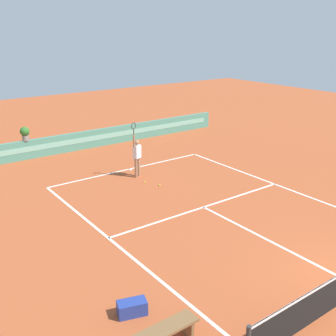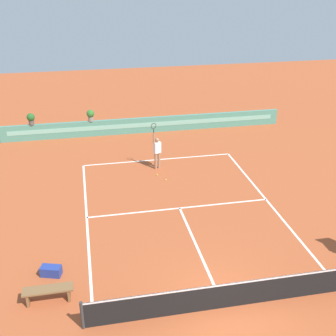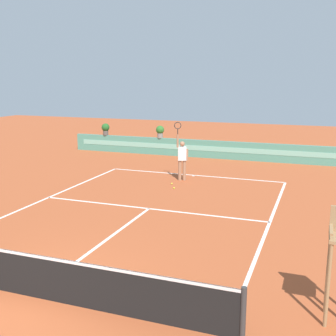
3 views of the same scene
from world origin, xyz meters
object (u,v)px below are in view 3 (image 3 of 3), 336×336
Objects in this scene: tennis_player at (182,157)px; tennis_ball_near_baseline at (172,184)px; potted_plant_left at (160,131)px; tennis_ball_mid_court at (174,188)px; potted_plant_far_left at (106,128)px.

tennis_player is 1.34m from tennis_ball_near_baseline.
tennis_player is 3.57× the size of potted_plant_left.
tennis_ball_mid_court is at bearing -83.80° from tennis_player.
tennis_player is at bearing 78.90° from tennis_ball_near_baseline.
tennis_ball_near_baseline is at bearing 116.43° from tennis_ball_mid_court.
potted_plant_far_left reaches higher than tennis_ball_mid_court.
potted_plant_far_left is (-6.96, 7.16, 1.38)m from tennis_ball_mid_court.
potted_plant_left reaches higher than tennis_ball_mid_court.
tennis_ball_mid_court is 10.08m from potted_plant_far_left.
potted_plant_left is 1.00× the size of potted_plant_far_left.
potted_plant_far_left is at bearing 135.61° from tennis_ball_near_baseline.
tennis_player is 1.84m from tennis_ball_mid_court.
tennis_ball_mid_court is at bearing -64.75° from potted_plant_left.
tennis_ball_near_baseline is 0.09× the size of potted_plant_left.
potted_plant_left is at bearing 119.70° from tennis_player.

